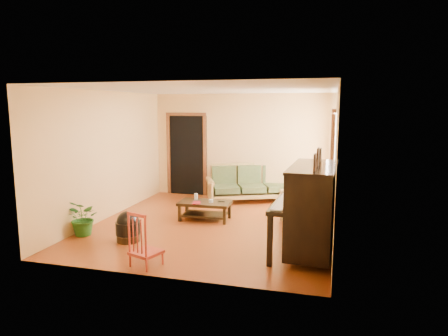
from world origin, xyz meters
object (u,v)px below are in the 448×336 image
(footstool, at_px, (128,230))
(ceramic_crock, at_px, (324,200))
(sofa, at_px, (251,183))
(coffee_table, at_px, (205,211))
(piano, at_px, (312,210))
(potted_plant, at_px, (84,218))
(red_chair, at_px, (146,239))
(armchair, at_px, (301,202))

(footstool, distance_m, ceramic_crock, 4.75)
(sofa, distance_m, coffee_table, 1.94)
(piano, height_order, ceramic_crock, piano)
(piano, xyz_separation_m, potted_plant, (-3.96, -0.14, -0.38))
(sofa, xyz_separation_m, potted_plant, (-2.36, -3.35, -0.13))
(footstool, height_order, red_chair, red_chair)
(coffee_table, relative_size, armchair, 1.11)
(piano, height_order, potted_plant, piano)
(potted_plant, bearing_deg, coffee_table, 40.64)
(coffee_table, bearing_deg, armchair, 3.99)
(potted_plant, bearing_deg, piano, 2.03)
(sofa, xyz_separation_m, footstool, (-1.46, -3.42, -0.25))
(armchair, distance_m, footstool, 3.28)
(coffee_table, xyz_separation_m, piano, (2.19, -1.38, 0.51))
(armchair, height_order, piano, piano)
(coffee_table, bearing_deg, piano, -32.22)
(armchair, relative_size, footstool, 2.25)
(coffee_table, distance_m, piano, 2.64)
(sofa, bearing_deg, potted_plant, -148.93)
(footstool, relative_size, red_chair, 0.51)
(sofa, relative_size, footstool, 5.09)
(sofa, distance_m, potted_plant, 4.10)
(red_chair, xyz_separation_m, potted_plant, (-1.68, 0.96, -0.08))
(coffee_table, height_order, ceramic_crock, coffee_table)
(ceramic_crock, bearing_deg, footstool, -132.10)
(footstool, bearing_deg, piano, 4.04)
(coffee_table, xyz_separation_m, red_chair, (-0.09, -2.48, 0.22))
(footstool, bearing_deg, sofa, 66.89)
(coffee_table, height_order, footstool, footstool)
(red_chair, distance_m, ceramic_crock, 5.03)
(armchair, distance_m, red_chair, 3.29)
(sofa, bearing_deg, footstool, -136.80)
(ceramic_crock, bearing_deg, armchair, -102.88)
(red_chair, relative_size, ceramic_crock, 3.42)
(footstool, distance_m, potted_plant, 0.92)
(coffee_table, distance_m, armchair, 1.93)
(coffee_table, relative_size, ceramic_crock, 4.35)
(armchair, height_order, ceramic_crock, armchair)
(sofa, height_order, ceramic_crock, sofa)
(potted_plant, bearing_deg, red_chair, -29.80)
(armchair, height_order, red_chair, armchair)
(potted_plant, bearing_deg, footstool, -4.78)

